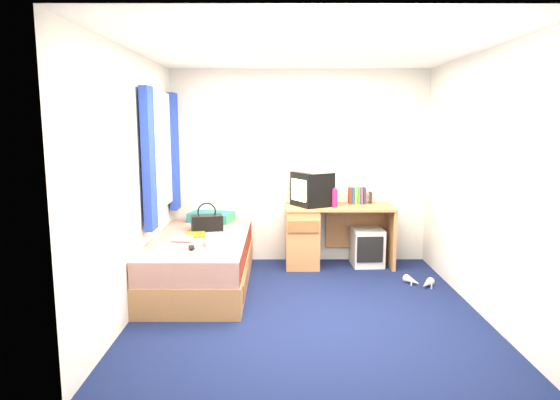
{
  "coord_description": "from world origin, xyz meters",
  "views": [
    {
      "loc": [
        -0.26,
        -4.55,
        1.76
      ],
      "look_at": [
        -0.25,
        0.7,
        0.94
      ],
      "focal_mm": 32.0,
      "sensor_mm": 36.0,
      "label": 1
    }
  ],
  "objects_px": {
    "bed": "(201,262)",
    "vcr": "(312,169)",
    "picture_frame": "(370,197)",
    "magazine": "(196,235)",
    "desk": "(316,233)",
    "crt_tv": "(312,189)",
    "water_bottle": "(183,239)",
    "white_heels": "(420,282)",
    "pink_water_bottle": "(335,199)",
    "handbag": "(207,222)",
    "storage_cube": "(367,247)",
    "aerosol_can": "(328,199)",
    "towel": "(219,240)",
    "colour_swatch_fan": "(202,250)",
    "pillow": "(211,217)",
    "remote_control": "(192,248)"
  },
  "relations": [
    {
      "from": "crt_tv",
      "to": "handbag",
      "type": "distance_m",
      "value": 1.33
    },
    {
      "from": "pink_water_bottle",
      "to": "water_bottle",
      "type": "height_order",
      "value": "pink_water_bottle"
    },
    {
      "from": "pillow",
      "to": "storage_cube",
      "type": "distance_m",
      "value": 1.96
    },
    {
      "from": "crt_tv",
      "to": "picture_frame",
      "type": "relative_size",
      "value": 3.9
    },
    {
      "from": "pink_water_bottle",
      "to": "vcr",
      "type": "bearing_deg",
      "value": 158.69
    },
    {
      "from": "bed",
      "to": "magazine",
      "type": "distance_m",
      "value": 0.3
    },
    {
      "from": "vcr",
      "to": "towel",
      "type": "bearing_deg",
      "value": -72.5
    },
    {
      "from": "bed",
      "to": "vcr",
      "type": "xyz_separation_m",
      "value": [
        1.24,
        0.78,
        0.93
      ]
    },
    {
      "from": "pink_water_bottle",
      "to": "aerosol_can",
      "type": "xyz_separation_m",
      "value": [
        -0.07,
        0.1,
        -0.02
      ]
    },
    {
      "from": "handbag",
      "to": "water_bottle",
      "type": "distance_m",
      "value": 0.59
    },
    {
      "from": "desk",
      "to": "towel",
      "type": "height_order",
      "value": "desk"
    },
    {
      "from": "handbag",
      "to": "magazine",
      "type": "bearing_deg",
      "value": -122.75
    },
    {
      "from": "pink_water_bottle",
      "to": "magazine",
      "type": "distance_m",
      "value": 1.71
    },
    {
      "from": "pillow",
      "to": "water_bottle",
      "type": "relative_size",
      "value": 2.58
    },
    {
      "from": "vcr",
      "to": "aerosol_can",
      "type": "relative_size",
      "value": 2.63
    },
    {
      "from": "storage_cube",
      "to": "towel",
      "type": "relative_size",
      "value": 1.73
    },
    {
      "from": "storage_cube",
      "to": "remote_control",
      "type": "relative_size",
      "value": 2.89
    },
    {
      "from": "desk",
      "to": "crt_tv",
      "type": "relative_size",
      "value": 2.38
    },
    {
      "from": "towel",
      "to": "bed",
      "type": "bearing_deg",
      "value": 125.73
    },
    {
      "from": "desk",
      "to": "aerosol_can",
      "type": "bearing_deg",
      "value": -0.34
    },
    {
      "from": "desk",
      "to": "white_heels",
      "type": "relative_size",
      "value": 3.87
    },
    {
      "from": "aerosol_can",
      "to": "pink_water_bottle",
      "type": "bearing_deg",
      "value": -54.59
    },
    {
      "from": "storage_cube",
      "to": "handbag",
      "type": "distance_m",
      "value": 2.0
    },
    {
      "from": "handbag",
      "to": "vcr",
      "type": "bearing_deg",
      "value": 6.01
    },
    {
      "from": "bed",
      "to": "water_bottle",
      "type": "relative_size",
      "value": 10.0
    },
    {
      "from": "vcr",
      "to": "white_heels",
      "type": "distance_m",
      "value": 1.8
    },
    {
      "from": "picture_frame",
      "to": "magazine",
      "type": "relative_size",
      "value": 0.5
    },
    {
      "from": "storage_cube",
      "to": "towel",
      "type": "xyz_separation_m",
      "value": [
        -1.69,
        -1.09,
        0.35
      ]
    },
    {
      "from": "magazine",
      "to": "colour_swatch_fan",
      "type": "xyz_separation_m",
      "value": [
        0.16,
        -0.64,
        -0.0
      ]
    },
    {
      "from": "pillow",
      "to": "crt_tv",
      "type": "relative_size",
      "value": 0.95
    },
    {
      "from": "aerosol_can",
      "to": "white_heels",
      "type": "xyz_separation_m",
      "value": [
        0.93,
        -0.79,
        -0.79
      ]
    },
    {
      "from": "desk",
      "to": "remote_control",
      "type": "xyz_separation_m",
      "value": [
        -1.31,
        -1.27,
        0.14
      ]
    },
    {
      "from": "remote_control",
      "to": "colour_swatch_fan",
      "type": "bearing_deg",
      "value": -39.6
    },
    {
      "from": "aerosol_can",
      "to": "white_heels",
      "type": "height_order",
      "value": "aerosol_can"
    },
    {
      "from": "vcr",
      "to": "water_bottle",
      "type": "distance_m",
      "value": 1.82
    },
    {
      "from": "crt_tv",
      "to": "white_heels",
      "type": "distance_m",
      "value": 1.65
    },
    {
      "from": "vcr",
      "to": "magazine",
      "type": "relative_size",
      "value": 1.51
    },
    {
      "from": "bed",
      "to": "pink_water_bottle",
      "type": "xyz_separation_m",
      "value": [
        1.51,
        0.67,
        0.59
      ]
    },
    {
      "from": "desk",
      "to": "storage_cube",
      "type": "height_order",
      "value": "desk"
    },
    {
      "from": "picture_frame",
      "to": "remote_control",
      "type": "height_order",
      "value": "picture_frame"
    },
    {
      "from": "storage_cube",
      "to": "pink_water_bottle",
      "type": "relative_size",
      "value": 2.24
    },
    {
      "from": "remote_control",
      "to": "white_heels",
      "type": "bearing_deg",
      "value": -2.57
    },
    {
      "from": "pillow",
      "to": "desk",
      "type": "distance_m",
      "value": 1.31
    },
    {
      "from": "desk",
      "to": "remote_control",
      "type": "distance_m",
      "value": 1.83
    },
    {
      "from": "water_bottle",
      "to": "desk",
      "type": "bearing_deg",
      "value": 34.27
    },
    {
      "from": "storage_cube",
      "to": "magazine",
      "type": "height_order",
      "value": "magazine"
    },
    {
      "from": "vcr",
      "to": "handbag",
      "type": "height_order",
      "value": "vcr"
    },
    {
      "from": "water_bottle",
      "to": "white_heels",
      "type": "distance_m",
      "value": 2.58
    },
    {
      "from": "bed",
      "to": "remote_control",
      "type": "xyz_separation_m",
      "value": [
        -0.01,
        -0.5,
        0.28
      ]
    },
    {
      "from": "bed",
      "to": "aerosol_can",
      "type": "bearing_deg",
      "value": 28.23
    }
  ]
}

